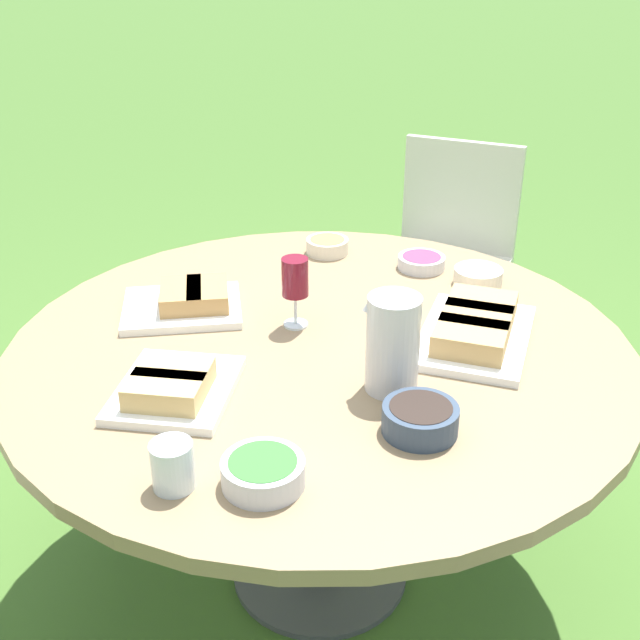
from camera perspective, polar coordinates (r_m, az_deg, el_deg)
The scene contains 15 objects.
ground_plane at distance 2.33m, azimuth 0.00°, elevation -17.49°, with size 40.00×40.00×0.00m, color #446B2B.
dining_table at distance 1.93m, azimuth 0.00°, elevation -3.78°, with size 1.47×1.47×0.73m.
chair_near_left at distance 3.04m, azimuth 9.22°, elevation 5.31°, with size 0.55×0.54×0.89m.
water_pitcher at distance 1.67m, azimuth 5.19°, elevation -1.70°, with size 0.12×0.11×0.21m.
wine_glass at distance 1.92m, azimuth -1.79°, elevation 2.87°, with size 0.06×0.06×0.18m.
platter_bread_main at distance 2.06m, azimuth -9.34°, elevation 1.32°, with size 0.34×0.30×0.07m.
platter_charcuterie at distance 1.92m, azimuth 11.00°, elevation -0.55°, with size 0.33×0.43×0.07m.
platter_sandwich_side at distance 1.70m, azimuth -10.44°, elevation -4.68°, with size 0.25×0.30×0.07m.
bowl_fries at distance 2.38m, azimuth 0.53°, elevation 5.34°, with size 0.12×0.12×0.04m.
bowl_salad at distance 1.44m, azimuth -4.07°, elevation -10.68°, with size 0.15×0.15×0.05m.
bowl_olives at distance 1.58m, azimuth 7.14°, elevation -6.91°, with size 0.15×0.15×0.06m.
bowl_dip_red at distance 2.30m, azimuth 7.22°, elevation 4.14°, with size 0.13×0.13×0.04m.
bowl_dip_cream at distance 2.22m, azimuth 11.18°, elevation 3.12°, with size 0.13×0.13×0.05m.
cup_water_near at distance 1.45m, azimuth -10.44°, elevation -10.13°, with size 0.08×0.08×0.09m.
handbag at distance 3.27m, azimuth -5.75°, elevation -0.53°, with size 0.30×0.14×0.37m.
Camera 1 is at (-0.15, 1.65, 1.64)m, focal length 45.00 mm.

